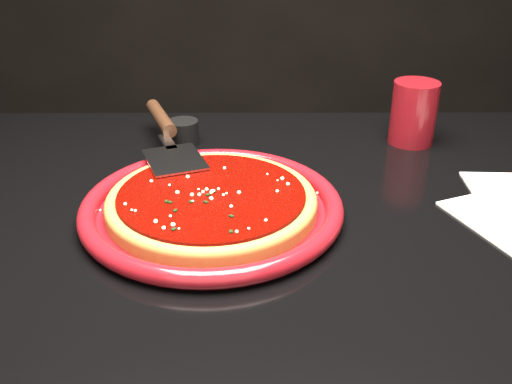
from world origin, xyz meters
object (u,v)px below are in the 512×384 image
cup (414,113)px  plate (212,207)px  ramekin (183,132)px  pizza_server (168,134)px

cup → plate: bearing=-142.2°
plate → cup: 0.43m
plate → ramekin: bearing=104.5°
plate → pizza_server: 0.21m
pizza_server → cup: cup is taller
cup → ramekin: 0.40m
pizza_server → cup: 0.42m
plate → cup: cup is taller
plate → ramekin: size_ratio=6.62×
ramekin → plate: bearing=-75.5°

